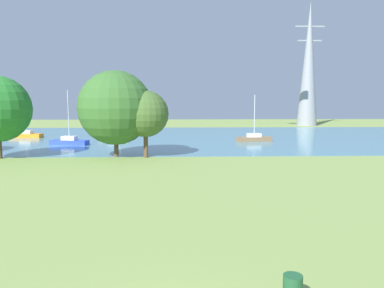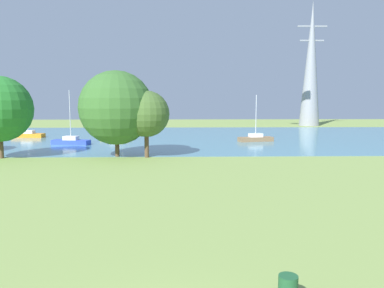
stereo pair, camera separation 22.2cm
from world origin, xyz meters
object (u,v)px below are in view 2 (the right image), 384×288
object	(u,v)px
sailboat_orange	(28,135)
electricity_pylon	(311,64)
tree_mid_shore	(146,114)
sailboat_brown	(256,138)
sailboat_blue	(71,141)
sailboat_yellow	(116,134)
sailboat_gray	(122,129)
tree_east_near	(116,108)

from	to	relation	value
sailboat_orange	electricity_pylon	size ratio (longest dim) A/B	0.20
tree_mid_shore	sailboat_brown	bearing A→B (deg)	45.69
sailboat_blue	sailboat_yellow	distance (m)	10.06
sailboat_blue	electricity_pylon	distance (m)	56.09
sailboat_brown	sailboat_orange	xyz separation A→B (m)	(-33.67, 6.39, -0.01)
sailboat_brown	tree_mid_shore	size ratio (longest dim) A/B	0.96
sailboat_gray	sailboat_yellow	bearing A→B (deg)	-86.01
sailboat_brown	electricity_pylon	bearing A→B (deg)	60.08
sailboat_gray	sailboat_blue	bearing A→B (deg)	-100.60
sailboat_gray	tree_east_near	distance (m)	29.85
tree_mid_shore	electricity_pylon	xyz separation A→B (m)	(31.69, 45.28, 9.06)
sailboat_orange	sailboat_gray	distance (m)	15.78
sailboat_orange	tree_mid_shore	size ratio (longest dim) A/B	0.79
sailboat_yellow	tree_east_near	xyz separation A→B (m)	(3.49, -19.56, 4.48)
sailboat_brown	sailboat_gray	xyz separation A→B (m)	(-20.90, 15.67, 0.01)
sailboat_blue	sailboat_yellow	xyz separation A→B (m)	(4.19, 9.14, 0.01)
tree_east_near	electricity_pylon	xyz separation A→B (m)	(34.72, 44.78, 8.46)
sailboat_brown	sailboat_orange	world-z (taller)	sailboat_brown
sailboat_blue	sailboat_orange	xyz separation A→B (m)	(-9.25, 9.52, -0.02)
sailboat_blue	electricity_pylon	world-z (taller)	electricity_pylon
sailboat_blue	sailboat_orange	world-z (taller)	sailboat_blue
sailboat_yellow	sailboat_brown	world-z (taller)	sailboat_yellow
sailboat_brown	sailboat_gray	size ratio (longest dim) A/B	0.85
sailboat_gray	tree_mid_shore	xyz separation A→B (m)	(7.19, -29.72, 3.88)
sailboat_brown	sailboat_orange	bearing A→B (deg)	169.25
sailboat_blue	tree_east_near	distance (m)	13.70
sailboat_brown	electricity_pylon	size ratio (longest dim) A/B	0.24
sailboat_orange	tree_mid_shore	xyz separation A→B (m)	(19.95, -20.44, 3.90)
sailboat_blue	tree_east_near	bearing A→B (deg)	-53.60
tree_mid_shore	electricity_pylon	bearing A→B (deg)	55.01
sailboat_orange	electricity_pylon	bearing A→B (deg)	25.69
tree_mid_shore	sailboat_yellow	bearing A→B (deg)	108.00
sailboat_yellow	sailboat_orange	size ratio (longest dim) A/B	1.43
sailboat_brown	sailboat_gray	world-z (taller)	sailboat_gray
tree_east_near	sailboat_gray	bearing A→B (deg)	98.11
sailboat_brown	tree_mid_shore	xyz separation A→B (m)	(-13.71, -14.04, 3.89)
tree_east_near	electricity_pylon	world-z (taller)	electricity_pylon
sailboat_yellow	tree_mid_shore	xyz separation A→B (m)	(6.52, -20.06, 3.88)
sailboat_orange	sailboat_gray	xyz separation A→B (m)	(12.76, 9.28, 0.03)
sailboat_blue	sailboat_gray	distance (m)	19.13
tree_east_near	sailboat_orange	bearing A→B (deg)	130.33
tree_mid_shore	sailboat_orange	bearing A→B (deg)	134.31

